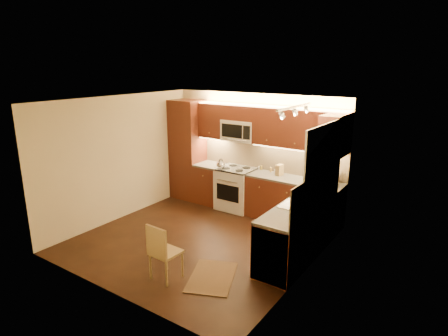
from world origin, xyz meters
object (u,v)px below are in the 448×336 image
Objects in this scene: kettle at (221,164)px; dining_chair at (166,251)px; toaster_oven at (330,177)px; soap_bottle at (326,190)px; microwave at (240,130)px; sink at (303,199)px; stove at (236,188)px; knife_block at (279,170)px.

kettle is 0.25× the size of dining_chair.
toaster_oven is 3.43m from dining_chair.
kettle is 2.47m from soap_bottle.
microwave is at bearing -179.85° from toaster_oven.
microwave is at bearing 104.48° from dining_chair.
kettle is (-2.26, 0.92, 0.05)m from sink.
stove is at bearing -176.73° from soap_bottle.
knife_block is at bearing 17.25° from kettle.
toaster_oven is 2.16× the size of soap_bottle.
kettle is (-0.26, -0.34, -0.69)m from microwave.
sink is 0.98× the size of dining_chair.
sink is at bearing -29.36° from stove.
microwave reaches higher than knife_block.
knife_block is (1.24, 0.30, -0.02)m from kettle.
kettle is 1.19× the size of soap_bottle.
dining_chair is (-1.34, -1.83, -0.54)m from sink.
kettle is 2.29m from toaster_oven.
knife_block reaches higher than stove.
knife_block is at bearing -2.22° from microwave.
knife_block is at bearing 5.68° from stove.
soap_bottle is at bearing 72.16° from sink.
dining_chair is at bearing -104.58° from soap_bottle.
dining_chair is (0.93, -2.75, -0.59)m from kettle.
stove is at bearing -175.98° from toaster_oven.
stove is 4.21× the size of kettle.
microwave is 0.88× the size of sink.
kettle reaches higher than soap_bottle.
toaster_oven is at bearing 11.90° from knife_block.
dining_chair is (-0.31, -3.05, -0.57)m from knife_block.
soap_bottle is (2.44, -0.36, -0.04)m from kettle.
knife_block is (-1.02, -0.05, -0.01)m from toaster_oven.
stove is at bearing -165.30° from knife_block.
kettle is 2.96m from dining_chair.
sink reaches higher than dining_chair.
toaster_oven is 1.77× the size of knife_block.
dining_chair is at bearing -126.15° from sink.
sink is at bearing 56.22° from dining_chair.
microwave is at bearing 55.86° from kettle.
toaster_oven is at bearing 122.04° from soap_bottle.
stove is 1.05× the size of dining_chair.
soap_bottle is (0.18, 0.56, 0.02)m from sink.
knife_block is at bearing 168.97° from soap_bottle.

